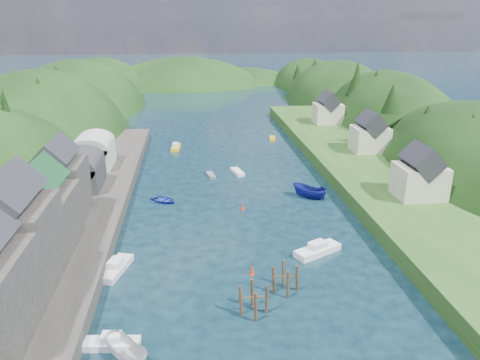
{
  "coord_description": "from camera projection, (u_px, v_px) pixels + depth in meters",
  "views": [
    {
      "loc": [
        -7.5,
        -42.13,
        28.76
      ],
      "look_at": [
        0.0,
        28.0,
        4.0
      ],
      "focal_mm": 35.0,
      "sensor_mm": 36.0,
      "label": 1
    }
  ],
  "objects": [
    {
      "name": "channel_buoy_near",
      "position": [
        252.0,
        271.0,
        54.88
      ],
      "size": [
        0.7,
        0.7,
        1.1
      ],
      "color": "#B5260E",
      "rests_on": "ground"
    },
    {
      "name": "ground",
      "position": [
        229.0,
        163.0,
        96.72
      ],
      "size": [
        600.0,
        600.0,
        0.0
      ],
      "primitive_type": "plane",
      "color": "black",
      "rests_on": "ground"
    },
    {
      "name": "hill_trees",
      "position": [
        219.0,
        98.0,
        106.56
      ],
      "size": [
        92.4,
        149.68,
        12.48
      ],
      "color": "black",
      "rests_on": "ground"
    },
    {
      "name": "channel_buoy_far",
      "position": [
        243.0,
        207.0,
        73.38
      ],
      "size": [
        0.7,
        0.7,
        1.1
      ],
      "color": "#B5260E",
      "rests_on": "ground"
    },
    {
      "name": "far_hills",
      "position": [
        209.0,
        106.0,
        216.76
      ],
      "size": [
        103.0,
        68.0,
        44.0
      ],
      "color": "black",
      "rests_on": "ground"
    },
    {
      "name": "terrace_right",
      "position": [
        363.0,
        169.0,
        89.45
      ],
      "size": [
        16.0,
        120.0,
        2.4
      ],
      "primitive_type": "cube",
      "color": "#234719",
      "rests_on": "ground"
    },
    {
      "name": "right_bank_cottages",
      "position": [
        365.0,
        134.0,
        96.03
      ],
      "size": [
        9.0,
        59.24,
        8.41
      ],
      "color": "beige",
      "rests_on": "terrace_right"
    },
    {
      "name": "boat_sheds",
      "position": [
        86.0,
        158.0,
        82.04
      ],
      "size": [
        7.0,
        21.0,
        7.5
      ],
      "color": "#2D2D30",
      "rests_on": "quay_left"
    },
    {
      "name": "quay_left",
      "position": [
        77.0,
        225.0,
        65.83
      ],
      "size": [
        12.0,
        110.0,
        2.0
      ],
      "primitive_type": "cube",
      "color": "#2D2B28",
      "rests_on": "ground"
    },
    {
      "name": "quayside_buildings",
      "position": [
        24.0,
        227.0,
        50.85
      ],
      "size": [
        8.0,
        35.84,
        12.9
      ],
      "color": "#2D2B28",
      "rests_on": "quay_left"
    },
    {
      "name": "moored_boats",
      "position": [
        238.0,
        237.0,
        62.78
      ],
      "size": [
        33.69,
        87.49,
        2.34
      ],
      "color": "silver",
      "rests_on": "ground"
    },
    {
      "name": "hillside_right",
      "position": [
        386.0,
        157.0,
        127.15
      ],
      "size": [
        36.0,
        245.56,
        48.0
      ],
      "color": "black",
      "rests_on": "ground"
    },
    {
      "name": "terrace_left_grass",
      "position": [
        25.0,
        225.0,
        65.05
      ],
      "size": [
        12.0,
        110.0,
        2.5
      ],
      "primitive_type": "cube",
      "color": "#234719",
      "rests_on": "ground"
    },
    {
      "name": "piling_cluster_near",
      "position": [
        254.0,
        302.0,
        47.4
      ],
      "size": [
        3.16,
        2.95,
        3.87
      ],
      "color": "#382314",
      "rests_on": "ground"
    },
    {
      "name": "hillside_left",
      "position": [
        44.0,
        170.0,
        118.32
      ],
      "size": [
        44.0,
        245.56,
        52.0
      ],
      "color": "black",
      "rests_on": "ground"
    },
    {
      "name": "piling_cluster_far",
      "position": [
        286.0,
        281.0,
        51.3
      ],
      "size": [
        3.09,
        2.89,
        3.73
      ],
      "color": "#382314",
      "rests_on": "ground"
    }
  ]
}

